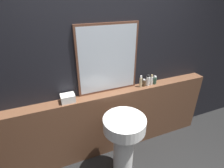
% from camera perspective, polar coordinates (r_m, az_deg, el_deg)
% --- Properties ---
extents(wall_back, '(8.00, 0.06, 2.50)m').
position_cam_1_polar(wall_back, '(2.28, -0.61, 4.67)').
color(wall_back, black).
rests_on(wall_back, ground_plane).
extents(vanity_counter, '(2.98, 0.18, 0.98)m').
position_cam_1_polar(vanity_counter, '(2.58, 0.46, -12.11)').
color(vanity_counter, brown).
rests_on(vanity_counter, ground_plane).
extents(pedestal_sink, '(0.49, 0.49, 0.90)m').
position_cam_1_polar(pedestal_sink, '(2.19, 3.87, -17.51)').
color(pedestal_sink, white).
rests_on(pedestal_sink, ground_plane).
extents(mirror, '(0.79, 0.03, 0.87)m').
position_cam_1_polar(mirror, '(2.17, -1.30, 7.96)').
color(mirror, '#563323').
rests_on(mirror, vanity_counter).
extents(towel_stack, '(0.17, 0.13, 0.09)m').
position_cam_1_polar(towel_stack, '(2.15, -14.22, -4.50)').
color(towel_stack, silver).
rests_on(towel_stack, vanity_counter).
extents(shampoo_bottle, '(0.04, 0.04, 0.17)m').
position_cam_1_polar(shampoo_bottle, '(2.44, 9.36, 0.73)').
color(shampoo_bottle, '#C6B284').
rests_on(shampoo_bottle, vanity_counter).
extents(conditioner_bottle, '(0.04, 0.04, 0.11)m').
position_cam_1_polar(conditioner_bottle, '(2.48, 10.39, 0.35)').
color(conditioner_bottle, '#4C3823').
rests_on(conditioner_bottle, vanity_counter).
extents(lotion_bottle, '(0.05, 0.05, 0.16)m').
position_cam_1_polar(lotion_bottle, '(2.50, 11.65, 1.10)').
color(lotion_bottle, white).
rests_on(lotion_bottle, vanity_counter).
extents(body_wash_bottle, '(0.04, 0.04, 0.15)m').
position_cam_1_polar(body_wash_bottle, '(2.53, 12.78, 1.24)').
color(body_wash_bottle, white).
rests_on(body_wash_bottle, vanity_counter).
extents(hand_soap_bottle, '(0.05, 0.05, 0.12)m').
position_cam_1_polar(hand_soap_bottle, '(2.57, 13.82, 1.19)').
color(hand_soap_bottle, '#2D4C3D').
rests_on(hand_soap_bottle, vanity_counter).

